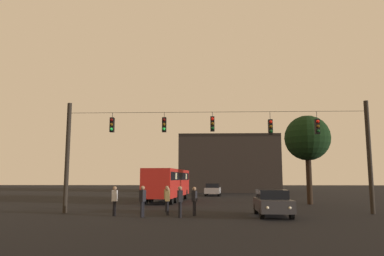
# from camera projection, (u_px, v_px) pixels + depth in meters

# --- Properties ---
(ground_plane) EXTENTS (168.00, 168.00, 0.00)m
(ground_plane) POSITION_uv_depth(u_px,v_px,m) (214.00, 204.00, 30.50)
(ground_plane) COLOR black
(ground_plane) RESTS_ON ground
(overhead_signal_span) EXTENTS (19.45, 0.44, 7.08)m
(overhead_signal_span) POSITION_uv_depth(u_px,v_px,m) (216.00, 146.00, 23.25)
(overhead_signal_span) COLOR black
(overhead_signal_span) RESTS_ON ground
(city_bus) EXTENTS (3.51, 11.18, 3.00)m
(city_bus) POSITION_uv_depth(u_px,v_px,m) (168.00, 181.00, 34.93)
(city_bus) COLOR #B21E19
(city_bus) RESTS_ON ground
(car_near_right) EXTENTS (1.90, 4.37, 1.52)m
(car_near_right) POSITION_uv_depth(u_px,v_px,m) (272.00, 202.00, 21.07)
(car_near_right) COLOR #2D2D33
(car_near_right) RESTS_ON ground
(car_far_left) EXTENTS (2.16, 4.45, 1.52)m
(car_far_left) POSITION_uv_depth(u_px,v_px,m) (213.00, 189.00, 45.45)
(car_far_left) COLOR #99999E
(car_far_left) RESTS_ON ground
(pedestrian_crossing_left) EXTENTS (0.33, 0.41, 1.67)m
(pedestrian_crossing_left) POSITION_uv_depth(u_px,v_px,m) (194.00, 199.00, 21.47)
(pedestrian_crossing_left) COLOR black
(pedestrian_crossing_left) RESTS_ON ground
(pedestrian_crossing_center) EXTENTS (0.36, 0.42, 1.75)m
(pedestrian_crossing_center) POSITION_uv_depth(u_px,v_px,m) (143.00, 199.00, 20.67)
(pedestrian_crossing_center) COLOR black
(pedestrian_crossing_center) RESTS_ON ground
(pedestrian_crossing_right) EXTENTS (0.25, 0.37, 1.65)m
(pedestrian_crossing_right) POSITION_uv_depth(u_px,v_px,m) (168.00, 199.00, 21.84)
(pedestrian_crossing_right) COLOR black
(pedestrian_crossing_right) RESTS_ON ground
(pedestrian_near_bus) EXTENTS (0.27, 0.38, 1.71)m
(pedestrian_near_bus) POSITION_uv_depth(u_px,v_px,m) (115.00, 199.00, 21.33)
(pedestrian_near_bus) COLOR black
(pedestrian_near_bus) RESTS_ON ground
(pedestrian_trailing) EXTENTS (0.34, 0.42, 1.69)m
(pedestrian_trailing) POSITION_uv_depth(u_px,v_px,m) (167.00, 197.00, 23.79)
(pedestrian_trailing) COLOR black
(pedestrian_trailing) RESTS_ON ground
(pedestrian_far_side) EXTENTS (0.34, 0.42, 1.74)m
(pedestrian_far_side) POSITION_uv_depth(u_px,v_px,m) (180.00, 200.00, 20.44)
(pedestrian_far_side) COLOR black
(pedestrian_far_side) RESTS_ON ground
(corner_building) EXTENTS (15.36, 11.62, 8.87)m
(corner_building) POSITION_uv_depth(u_px,v_px,m) (228.00, 164.00, 59.93)
(corner_building) COLOR black
(corner_building) RESTS_ON ground
(tree_left_silhouette) EXTENTS (3.87, 3.87, 7.55)m
(tree_left_silhouette) POSITION_uv_depth(u_px,v_px,m) (307.00, 139.00, 31.39)
(tree_left_silhouette) COLOR black
(tree_left_silhouette) RESTS_ON ground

